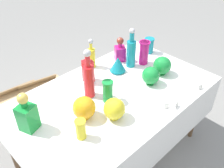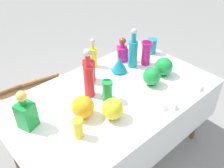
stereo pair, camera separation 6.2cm
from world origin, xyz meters
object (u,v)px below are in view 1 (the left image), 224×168
Objects in this scene: square_decanter_1 at (88,68)px; slender_vase_3 at (144,52)px; slender_vase_0 at (81,128)px; slender_vase_2 at (108,91)px; tall_bottle_0 at (89,78)px; tall_bottle_1 at (91,56)px; tall_bottle_2 at (131,51)px; square_decanter_0 at (120,51)px; round_bowl_0 at (84,108)px; cardboard_box_behind_left at (45,99)px; square_decanter_2 at (27,115)px; round_bowl_1 at (162,65)px; cardboard_box_behind_right at (21,106)px; slender_vase_1 at (149,45)px; round_bowl_2 at (114,109)px; fluted_vase_0 at (118,64)px; round_bowl_3 at (151,76)px.

square_decanter_1 is 1.34× the size of slender_vase_3.
slender_vase_0 is 0.81× the size of slender_vase_2.
tall_bottle_0 is 1.45× the size of tall_bottle_1.
slender_vase_2 reaches higher than slender_vase_0.
tall_bottle_2 is 1.59× the size of square_decanter_0.
round_bowl_0 is 0.31× the size of cardboard_box_behind_left.
slender_vase_2 is (0.59, -0.16, -0.03)m from square_decanter_2.
slender_vase_3 is at bearing 1.72° from tall_bottle_0.
tall_bottle_2 is at bearing -42.16° from tall_bottle_1.
round_bowl_1 is at bearing -71.22° from tall_bottle_2.
square_decanter_2 reaches higher than slender_vase_2.
cardboard_box_behind_right is (-0.79, 0.78, -0.71)m from square_decanter_0.
slender_vase_1 is at bearing 55.35° from round_bowl_1.
slender_vase_1 is 1.13m from round_bowl_0.
slender_vase_1 is at bearing -42.75° from cardboard_box_behind_left.
round_bowl_1 is (0.09, -0.44, -0.01)m from square_decanter_0.
slender_vase_0 is (0.20, -0.31, -0.04)m from square_decanter_2.
tall_bottle_0 is at bearing -92.77° from cardboard_box_behind_left.
fluted_vase_0 is at bearing 42.24° from round_bowl_2.
square_decanter_1 is at bearing 131.75° from round_bowl_3.
tall_bottle_2 reaches higher than square_decanter_0.
cardboard_box_behind_left is at bearing 114.18° from fluted_vase_0.
square_decanter_1 is 0.51m from round_bowl_2.
square_decanter_2 is at bearing 151.85° from round_bowl_0.
fluted_vase_0 is at bearing -141.06° from square_decanter_0.
cardboard_box_behind_left is (-0.01, 1.06, -0.70)m from slender_vase_2.
round_bowl_1 is at bearing -96.19° from slender_vase_3.
cardboard_box_behind_left is (0.24, 1.08, -0.69)m from round_bowl_0.
square_decanter_1 is 1.87× the size of round_bowl_2.
slender_vase_0 is 1.44m from cardboard_box_behind_left.
tall_bottle_1 reaches higher than cardboard_box_behind_right.
round_bowl_1 is 0.31× the size of cardboard_box_behind_right.
tall_bottle_1 is 0.37m from tall_bottle_2.
tall_bottle_1 is 1.64× the size of round_bowl_0.
tall_bottle_2 reaches higher than slender_vase_3.
square_decanter_1 is 0.53m from round_bowl_3.
square_decanter_2 is 1.04m from round_bowl_3.
slender_vase_0 is at bearing -135.12° from tall_bottle_1.
slender_vase_3 is 0.34m from round_bowl_3.
square_decanter_0 reaches higher than slender_vase_2.
tall_bottle_2 is 0.16m from square_decanter_0.
square_decanter_0 is 1.05× the size of slender_vase_3.
tall_bottle_2 is 0.56m from slender_vase_2.
square_decanter_2 is 2.02× the size of slender_vase_0.
cardboard_box_behind_left is (-0.53, 0.84, -0.76)m from tall_bottle_2.
slender_vase_1 is 0.89m from slender_vase_2.
slender_vase_1 is 0.69× the size of slender_vase_3.
slender_vase_0 is at bearing -160.96° from slender_vase_1.
slender_vase_1 is 0.28× the size of cardboard_box_behind_right.
square_decanter_1 is at bearing 46.54° from round_bowl_0.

